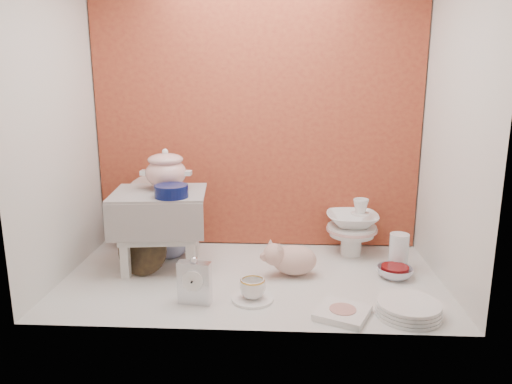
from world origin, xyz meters
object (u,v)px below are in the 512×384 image
blue_white_vase (169,234)px  gold_rim_teacup (253,288)px  dinner_plate_stack (409,309)px  step_stool (161,230)px  plush_pig (294,259)px  porcelain_tower (352,227)px  soup_tureen (166,169)px  mantel_clock (195,281)px  crystal_bowl (395,272)px  floral_platter (157,210)px

blue_white_vase → gold_rim_teacup: (0.48, -0.52, -0.06)m
dinner_plate_stack → step_stool: bearing=157.6°
plush_pig → porcelain_tower: 0.44m
step_stool → gold_rim_teacup: (0.48, -0.36, -0.14)m
soup_tureen → porcelain_tower: bearing=9.5°
step_stool → mantel_clock: step_stool is taller
step_stool → gold_rim_teacup: size_ratio=4.07×
step_stool → blue_white_vase: 0.18m
mantel_clock → gold_rim_teacup: (0.24, 0.04, -0.05)m
gold_rim_teacup → mantel_clock: bearing=-171.0°
soup_tureen → crystal_bowl: bearing=-7.3°
soup_tureen → gold_rim_teacup: (0.46, -0.42, -0.44)m
plush_pig → gold_rim_teacup: bearing=-116.3°
floral_platter → blue_white_vase: floral_platter is taller
step_stool → dinner_plate_stack: bearing=-28.6°
mantel_clock → plush_pig: size_ratio=0.75×
soup_tureen → plush_pig: bearing=-12.3°
mantel_clock → porcelain_tower: size_ratio=0.65×
plush_pig → gold_rim_teacup: 0.34m
plush_pig → dinner_plate_stack: 0.60m
soup_tureen → mantel_clock: bearing=-64.9°
mantel_clock → crystal_bowl: (0.91, 0.32, -0.08)m
step_stool → porcelain_tower: step_stool is taller
gold_rim_teacup → dinner_plate_stack: (0.64, -0.10, -0.03)m
soup_tureen → floral_platter: 0.41m
step_stool → blue_white_vase: size_ratio=1.88×
blue_white_vase → dinner_plate_stack: size_ratio=0.91×
plush_pig → crystal_bowl: 0.49m
soup_tureen → mantel_clock: size_ratio=1.19×
soup_tureen → porcelain_tower: (0.96, 0.16, -0.34)m
dinner_plate_stack → mantel_clock: bearing=175.7°
porcelain_tower → dinner_plate_stack: bearing=-78.9°
step_stool → soup_tureen: soup_tureen is taller
step_stool → mantel_clock: (0.24, -0.40, -0.09)m
blue_white_vase → mantel_clock: (0.24, -0.56, -0.02)m
dinner_plate_stack → blue_white_vase: bearing=151.0°
dinner_plate_stack → plush_pig: bearing=139.5°
blue_white_vase → dinner_plate_stack: blue_white_vase is taller
floral_platter → blue_white_vase: bearing=-58.5°
soup_tureen → mantel_clock: 0.64m
porcelain_tower → crystal_bowl: bearing=-61.3°
dinner_plate_stack → soup_tureen: bearing=154.3°
floral_platter → crystal_bowl: bearing=-17.8°
blue_white_vase → dinner_plate_stack: bearing=-29.0°
gold_rim_teacup → step_stool: bearing=143.5°
step_stool → porcelain_tower: (0.99, 0.23, -0.04)m
soup_tureen → mantel_clock: soup_tureen is taller
gold_rim_teacup → crystal_bowl: (0.67, 0.28, -0.03)m
plush_pig → crystal_bowl: size_ratio=1.62×
mantel_clock → plush_pig: (0.43, 0.32, -0.02)m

